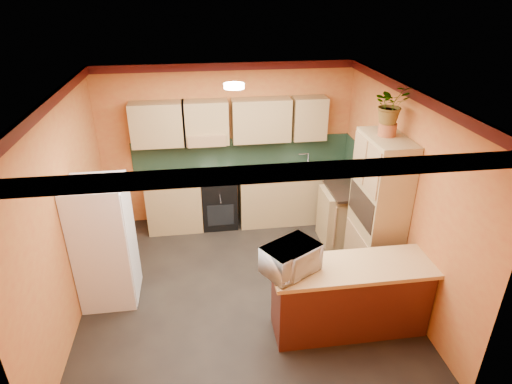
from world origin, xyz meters
TOP-DOWN VIEW (x-y plane):
  - room_shell at (0.02, 0.28)m, footprint 4.24×4.24m
  - base_cabinets_back at (0.43, 1.80)m, footprint 3.65×0.60m
  - countertop_back at (0.43, 1.80)m, footprint 3.65×0.62m
  - stove at (-0.19, 1.80)m, footprint 0.58×0.58m
  - kettle at (-0.09, 1.75)m, footprint 0.19×0.19m
  - sink at (1.21, 1.80)m, footprint 0.48×0.40m
  - base_cabinets_right at (1.80, 1.00)m, footprint 0.60×0.80m
  - countertop_right at (1.80, 1.00)m, footprint 0.62×0.80m
  - fridge at (-1.75, 0.06)m, footprint 0.68×0.66m
  - pantry at (1.85, 0.03)m, footprint 0.48×0.90m
  - fern_pot at (1.85, 0.08)m, footprint 0.22×0.22m
  - fern at (1.85, 0.08)m, footprint 0.48×0.43m
  - breakfast_bar at (1.18, -0.95)m, footprint 1.80×0.55m
  - bar_top at (1.18, -0.95)m, footprint 1.90×0.65m
  - microwave at (0.44, -0.95)m, footprint 0.72×0.66m

SIDE VIEW (x-z plane):
  - base_cabinets_back at x=0.43m, z-range 0.00..0.88m
  - base_cabinets_right at x=1.80m, z-range 0.00..0.88m
  - breakfast_bar at x=1.18m, z-range 0.00..0.88m
  - stove at x=-0.19m, z-range 0.00..0.91m
  - fridge at x=-1.75m, z-range 0.00..1.70m
  - countertop_back at x=0.43m, z-range 0.88..0.92m
  - countertop_right at x=1.80m, z-range 0.88..0.92m
  - bar_top at x=1.18m, z-range 0.88..0.93m
  - sink at x=1.21m, z-range 0.92..0.95m
  - kettle at x=-0.09m, z-range 0.91..1.09m
  - pantry at x=1.85m, z-range 0.00..2.10m
  - microwave at x=0.44m, z-range 0.93..1.26m
  - room_shell at x=0.02m, z-range 0.73..3.45m
  - fern_pot at x=1.85m, z-range 2.10..2.26m
  - fern at x=1.85m, z-range 2.26..2.73m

